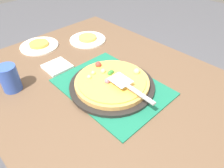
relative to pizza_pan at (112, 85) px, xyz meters
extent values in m
cube|color=brown|center=(0.00, 0.00, -0.03)|extent=(1.40, 1.00, 0.03)
cube|color=brown|center=(0.64, -0.44, -0.40)|extent=(0.07, 0.07, 0.72)
cube|color=#196B4C|center=(0.00, 0.00, -0.01)|extent=(0.48, 0.36, 0.01)
cylinder|color=black|center=(0.00, 0.00, 0.00)|extent=(0.38, 0.38, 0.01)
cylinder|color=tan|center=(0.00, 0.00, 0.02)|extent=(0.33, 0.33, 0.02)
cylinder|color=#EAB747|center=(0.00, 0.00, 0.03)|extent=(0.30, 0.30, 0.01)
sphere|color=#338433|center=(0.04, -0.03, 0.04)|extent=(0.02, 0.02, 0.02)
sphere|color=#E5CC7F|center=(-0.04, -0.12, 0.04)|extent=(0.03, 0.03, 0.03)
sphere|color=red|center=(0.12, -0.03, 0.04)|extent=(0.03, 0.03, 0.03)
sphere|color=#338433|center=(0.04, -0.02, 0.04)|extent=(0.02, 0.02, 0.02)
sphere|color=#E5CC7F|center=(0.07, -0.01, 0.04)|extent=(0.02, 0.02, 0.02)
sphere|color=#E5CC7F|center=(0.08, 0.06, 0.04)|extent=(0.02, 0.02, 0.02)
sphere|color=#B76675|center=(-0.11, -0.01, 0.04)|extent=(0.03, 0.03, 0.03)
sphere|color=#E5CC7F|center=(0.09, 0.03, 0.04)|extent=(0.02, 0.02, 0.02)
sphere|color=#B76675|center=(0.00, 0.03, 0.04)|extent=(0.03, 0.03, 0.03)
cylinder|color=white|center=(0.57, 0.05, -0.01)|extent=(0.22, 0.22, 0.01)
cylinder|color=white|center=(0.43, -0.21, -0.01)|extent=(0.22, 0.22, 0.01)
cylinder|color=gold|center=(0.57, 0.05, 0.01)|extent=(0.11, 0.11, 0.02)
cylinder|color=#EAB747|center=(0.43, -0.21, 0.01)|extent=(0.11, 0.11, 0.02)
cylinder|color=#3351AD|center=(0.30, 0.32, 0.05)|extent=(0.08, 0.08, 0.12)
cube|color=silver|center=(-0.05, 0.00, 0.06)|extent=(0.09, 0.07, 0.00)
cube|color=#B2B2B7|center=(-0.16, 0.01, 0.06)|extent=(0.14, 0.02, 0.01)
cube|color=white|center=(0.30, 0.09, -0.01)|extent=(0.12, 0.12, 0.02)
camera|label=1|loc=(-0.51, 0.50, 0.59)|focal=33.17mm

